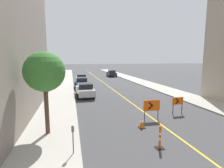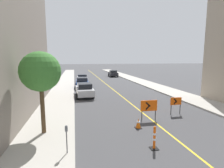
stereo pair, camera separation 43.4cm
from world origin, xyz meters
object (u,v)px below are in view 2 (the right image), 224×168
(delineator_post_rear, at_px, (154,139))
(street_tree_left_near, at_px, (41,72))
(traffic_cone_third, at_px, (138,123))
(arrow_barricade_secondary, at_px, (176,102))
(parked_car_curb_mid, at_px, (82,83))
(parked_car_opposite_side, at_px, (113,73))
(arrow_barricade_primary, at_px, (149,106))
(parking_meter_near_curb, at_px, (66,133))
(parked_car_curb_far, at_px, (82,79))
(parked_car_curb_near, at_px, (85,90))

(delineator_post_rear, distance_m, street_tree_left_near, 7.00)
(traffic_cone_third, bearing_deg, arrow_barricade_secondary, 27.17)
(traffic_cone_third, xyz_separation_m, parked_car_curb_mid, (-2.77, 16.63, 0.48))
(delineator_post_rear, bearing_deg, parked_car_opposite_side, 80.77)
(traffic_cone_third, relative_size, arrow_barricade_secondary, 0.47)
(arrow_barricade_primary, distance_m, parked_car_curb_mid, 15.93)
(parked_car_opposite_side, bearing_deg, delineator_post_rear, -98.10)
(parked_car_opposite_side, height_order, parking_meter_near_curb, parked_car_opposite_side)
(traffic_cone_third, relative_size, parked_car_opposite_side, 0.15)
(traffic_cone_third, height_order, parked_car_curb_far, parked_car_curb_far)
(arrow_barricade_primary, xyz_separation_m, parked_car_curb_far, (-3.76, 20.77, -0.23))
(arrow_barricade_secondary, distance_m, parked_car_curb_mid, 16.08)
(parked_car_curb_near, bearing_deg, street_tree_left_near, -108.85)
(parked_car_opposite_side, distance_m, parking_meter_near_curb, 35.62)
(parked_car_opposite_side, bearing_deg, arrow_barricade_primary, -96.67)
(parked_car_curb_far, height_order, street_tree_left_near, street_tree_left_near)
(arrow_barricade_secondary, relative_size, parked_car_opposite_side, 0.32)
(delineator_post_rear, distance_m, parked_car_curb_far, 24.72)
(parked_car_curb_near, height_order, street_tree_left_near, street_tree_left_near)
(arrow_barricade_primary, xyz_separation_m, parked_car_curb_near, (-4.03, 9.00, -0.23))
(traffic_cone_third, distance_m, street_tree_left_near, 6.63)
(delineator_post_rear, relative_size, parked_car_curb_mid, 0.27)
(traffic_cone_third, bearing_deg, delineator_post_rear, -93.59)
(delineator_post_rear, xyz_separation_m, arrow_barricade_primary, (1.41, 3.84, 0.53))
(parked_car_curb_far, distance_m, parked_car_opposite_side, 12.73)
(arrow_barricade_secondary, height_order, parked_car_curb_near, parked_car_curb_near)
(parked_car_opposite_side, relative_size, parking_meter_near_curb, 3.30)
(parked_car_curb_far, height_order, parked_car_opposite_side, same)
(parked_car_opposite_side, distance_m, street_tree_left_near, 33.71)
(delineator_post_rear, bearing_deg, parked_car_curb_mid, 97.72)
(parked_car_curb_near, relative_size, parking_meter_near_curb, 3.33)
(delineator_post_rear, bearing_deg, parked_car_curb_near, 101.54)
(arrow_barricade_secondary, distance_m, parked_car_curb_near, 10.59)
(parked_car_curb_mid, xyz_separation_m, parked_car_opposite_side, (8.22, 15.29, 0.00))
(arrow_barricade_primary, bearing_deg, street_tree_left_near, -170.50)
(traffic_cone_third, distance_m, parked_car_curb_mid, 16.86)
(parked_car_curb_near, xyz_separation_m, parked_car_opposite_side, (8.23, 21.69, 0.00))
(parked_car_curb_near, distance_m, parking_meter_near_curb, 12.66)
(traffic_cone_third, xyz_separation_m, arrow_barricade_primary, (1.24, 1.22, 0.71))
(parked_car_curb_near, xyz_separation_m, parking_meter_near_curb, (-1.53, -12.56, 0.27))
(arrow_barricade_primary, distance_m, parked_car_curb_near, 9.86)
(delineator_post_rear, xyz_separation_m, parked_car_opposite_side, (5.61, 34.53, 0.30))
(arrow_barricade_secondary, distance_m, parked_car_curb_far, 20.99)
(traffic_cone_third, bearing_deg, street_tree_left_near, 177.62)
(delineator_post_rear, bearing_deg, parking_meter_near_curb, 176.19)
(parking_meter_near_curb, bearing_deg, arrow_barricade_primary, 32.63)
(parked_car_curb_near, height_order, parked_car_curb_far, same)
(arrow_barricade_secondary, xyz_separation_m, parked_car_curb_near, (-6.65, 8.23, -0.20))
(parked_car_curb_mid, bearing_deg, parked_car_curb_near, -88.56)
(parking_meter_near_curb, bearing_deg, parked_car_opposite_side, 74.09)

